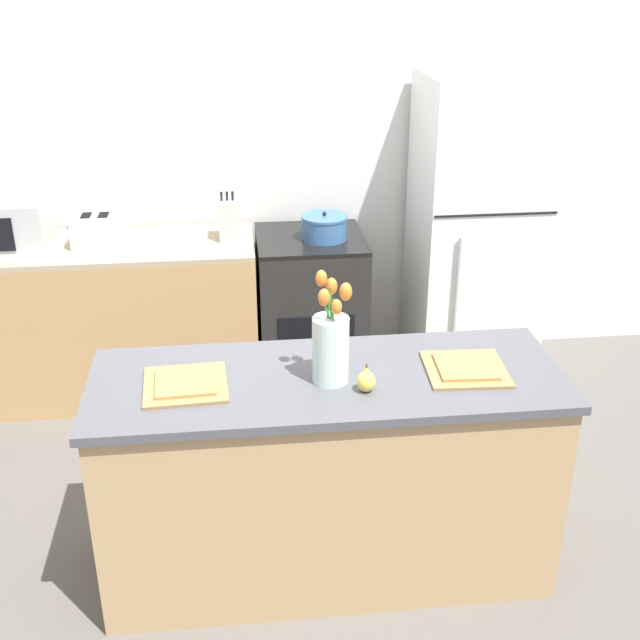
# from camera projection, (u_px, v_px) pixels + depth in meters

# --- Properties ---
(ground_plane) EXTENTS (10.00, 10.00, 0.00)m
(ground_plane) POSITION_uv_depth(u_px,v_px,m) (327.00, 562.00, 3.40)
(ground_plane) COLOR #59544F
(back_wall) EXTENTS (5.20, 0.08, 2.70)m
(back_wall) POSITION_uv_depth(u_px,v_px,m) (286.00, 142.00, 4.64)
(back_wall) COLOR silver
(back_wall) RESTS_ON ground_plane
(kitchen_island) EXTENTS (1.80, 0.66, 0.90)m
(kitchen_island) POSITION_uv_depth(u_px,v_px,m) (327.00, 474.00, 3.22)
(kitchen_island) COLOR tan
(kitchen_island) RESTS_ON ground_plane
(back_counter) EXTENTS (1.68, 0.60, 0.91)m
(back_counter) POSITION_uv_depth(u_px,v_px,m) (108.00, 320.00, 4.55)
(back_counter) COLOR tan
(back_counter) RESTS_ON ground_plane
(stove_range) EXTENTS (0.60, 0.61, 0.91)m
(stove_range) POSITION_uv_depth(u_px,v_px,m) (311.00, 311.00, 4.67)
(stove_range) COLOR black
(stove_range) RESTS_ON ground_plane
(refrigerator) EXTENTS (0.68, 0.67, 1.78)m
(refrigerator) POSITION_uv_depth(u_px,v_px,m) (475.00, 234.00, 4.58)
(refrigerator) COLOR white
(refrigerator) RESTS_ON ground_plane
(flower_vase) EXTENTS (0.15, 0.14, 0.43)m
(flower_vase) POSITION_uv_depth(u_px,v_px,m) (331.00, 344.00, 2.94)
(flower_vase) COLOR silver
(flower_vase) RESTS_ON kitchen_island
(pear_figurine) EXTENTS (0.07, 0.07, 0.11)m
(pear_figurine) POSITION_uv_depth(u_px,v_px,m) (366.00, 380.00, 2.91)
(pear_figurine) COLOR #E5CC4C
(pear_figurine) RESTS_ON kitchen_island
(plate_setting_left) EXTENTS (0.32, 0.32, 0.02)m
(plate_setting_left) POSITION_uv_depth(u_px,v_px,m) (185.00, 384.00, 2.96)
(plate_setting_left) COLOR olive
(plate_setting_left) RESTS_ON kitchen_island
(plate_setting_right) EXTENTS (0.32, 0.32, 0.02)m
(plate_setting_right) POSITION_uv_depth(u_px,v_px,m) (466.00, 368.00, 3.07)
(plate_setting_right) COLOR olive
(plate_setting_right) RESTS_ON kitchen_island
(toaster) EXTENTS (0.28, 0.18, 0.17)m
(toaster) POSITION_uv_depth(u_px,v_px,m) (97.00, 230.00, 4.31)
(toaster) COLOR silver
(toaster) RESTS_ON back_counter
(cooking_pot) EXTENTS (0.26, 0.26, 0.16)m
(cooking_pot) POSITION_uv_depth(u_px,v_px,m) (324.00, 227.00, 4.42)
(cooking_pot) COLOR #386093
(cooking_pot) RESTS_ON stove_range
(microwave) EXTENTS (0.48, 0.37, 0.27)m
(microwave) POSITION_uv_depth(u_px,v_px,m) (2.00, 224.00, 4.25)
(microwave) COLOR #B7BABC
(microwave) RESTS_ON back_counter
(knife_block) EXTENTS (0.10, 0.14, 0.27)m
(knife_block) POSITION_uv_depth(u_px,v_px,m) (228.00, 220.00, 4.40)
(knife_block) COLOR beige
(knife_block) RESTS_ON back_counter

